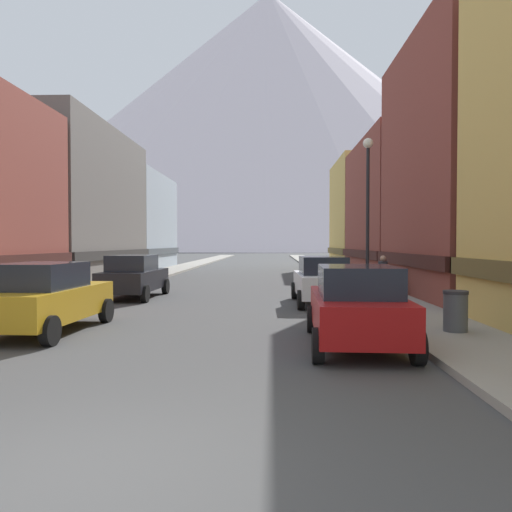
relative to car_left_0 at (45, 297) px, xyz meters
name	(u,v)px	position (x,y,z in m)	size (l,w,h in m)	color
ground_plane	(70,478)	(3.80, -7.65, -0.90)	(400.00, 400.00, 0.00)	#424242
sidewalk_left	(171,270)	(-2.45, 27.35, -0.82)	(2.50, 100.00, 0.15)	gray
sidewalk_right	(326,271)	(10.05, 27.35, -0.82)	(2.50, 100.00, 0.15)	gray
storefront_left_2	(61,208)	(-7.19, 17.55, 3.54)	(7.29, 13.82, 9.21)	#66605B
storefront_left_3	(128,224)	(-6.83, 30.42, 3.05)	(6.57, 11.82, 8.20)	#99A5B2
storefront_right_1	(499,172)	(14.99, 8.29, 4.28)	(7.68, 9.90, 10.70)	brown
storefront_right_2	(430,212)	(15.80, 19.61, 3.34)	(9.30, 12.23, 8.79)	brown
storefront_right_3	(385,217)	(15.54, 31.07, 3.64)	(8.78, 10.24, 9.41)	#D8B259
car_left_0	(45,297)	(0.00, 0.00, 0.00)	(2.22, 4.47, 1.78)	#B28419
car_left_1	(134,276)	(0.00, 7.98, 0.00)	(2.15, 4.44, 1.78)	black
car_right_0	(357,306)	(7.60, -1.46, 0.00)	(2.23, 4.47, 1.78)	#9E1111
car_right_1	(322,280)	(7.60, 6.11, 0.00)	(2.15, 4.44, 1.78)	silver
trash_bin_right	(455,311)	(10.15, -0.32, -0.26)	(0.59, 0.59, 0.98)	#4C5156
potted_plant_0	(37,287)	(-3.20, 6.17, -0.31)	(0.48, 0.48, 0.81)	gray
potted_plant_1	(395,283)	(10.80, 8.23, -0.26)	(0.61, 0.61, 0.95)	gray
pedestrian_0	(383,278)	(10.05, 7.07, 0.01)	(0.36, 0.36, 1.65)	#333338
streetlamp_right	(368,195)	(9.15, 5.50, 3.09)	(0.36, 0.36, 5.86)	black
mountain_backdrop	(269,121)	(3.67, 252.35, 66.57)	(292.57, 292.57, 134.95)	silver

